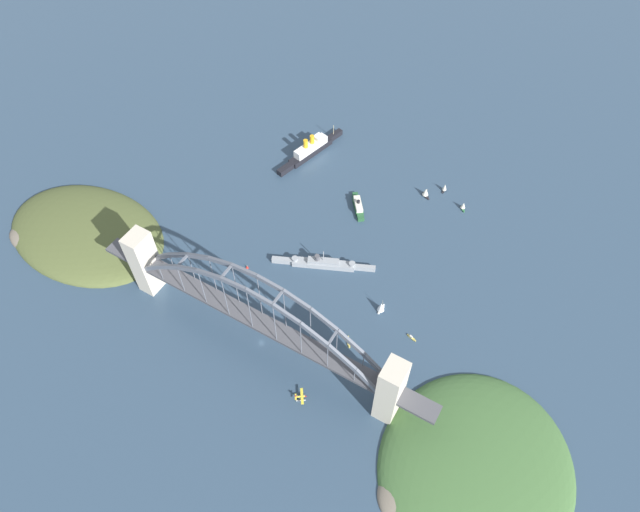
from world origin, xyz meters
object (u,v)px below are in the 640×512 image
(small_boat_0, at_px, (463,206))
(channel_marker_buoy, at_px, (247,267))
(small_boat_2, at_px, (426,192))
(naval_cruiser, at_px, (322,263))
(ocean_liner, at_px, (311,149))
(harbor_arch_bridge, at_px, (257,319))
(seaplane_taxiing_near_bridge, at_px, (301,397))
(small_boat_4, at_px, (445,188))
(harbor_ferry_steamer, at_px, (358,206))
(small_boat_5, at_px, (411,337))
(small_boat_3, at_px, (349,341))
(small_boat_1, at_px, (381,307))

(small_boat_0, distance_m, channel_marker_buoy, 181.12)
(small_boat_2, bearing_deg, small_boat_0, 3.17)
(naval_cruiser, xyz_separation_m, small_boat_0, (69.23, 108.03, 0.35))
(ocean_liner, bearing_deg, channel_marker_buoy, -79.85)
(harbor_arch_bridge, height_order, small_boat_2, harbor_arch_bridge)
(small_boat_0, bearing_deg, seaplane_taxiing_near_bridge, -97.73)
(ocean_liner, distance_m, small_boat_4, 120.92)
(harbor_ferry_steamer, height_order, channel_marker_buoy, harbor_ferry_steamer)
(seaplane_taxiing_near_bridge, relative_size, small_boat_5, 1.33)
(seaplane_taxiing_near_bridge, xyz_separation_m, small_boat_2, (-4.37, 204.32, 2.20))
(harbor_arch_bridge, height_order, harbor_ferry_steamer, harbor_arch_bridge)
(harbor_ferry_steamer, relative_size, small_boat_4, 3.41)
(small_boat_4, bearing_deg, harbor_ferry_steamer, -134.46)
(seaplane_taxiing_near_bridge, bearing_deg, small_boat_4, 88.16)
(naval_cruiser, height_order, small_boat_3, naval_cruiser)
(harbor_arch_bridge, xyz_separation_m, seaplane_taxiing_near_bridge, (44.45, -20.67, -28.00))
(small_boat_4, distance_m, channel_marker_buoy, 177.85)
(seaplane_taxiing_near_bridge, distance_m, small_boat_1, 85.82)
(small_boat_4, height_order, small_boat_5, small_boat_4)
(harbor_arch_bridge, bearing_deg, channel_marker_buoy, 133.36)
(small_boat_1, relative_size, small_boat_2, 1.23)
(harbor_arch_bridge, relative_size, seaplane_taxiing_near_bridge, 25.14)
(small_boat_0, bearing_deg, small_boat_1, -96.45)
(harbor_ferry_steamer, distance_m, small_boat_2, 58.14)
(channel_marker_buoy, bearing_deg, harbor_arch_bridge, -46.64)
(ocean_liner, xyz_separation_m, seaplane_taxiing_near_bridge, (112.63, -199.86, -3.68))
(small_boat_5, bearing_deg, small_boat_0, 96.26)
(harbor_ferry_steamer, bearing_deg, small_boat_1, -52.75)
(ocean_liner, height_order, small_boat_3, ocean_liner)
(small_boat_5, bearing_deg, channel_marker_buoy, -176.67)
(harbor_arch_bridge, xyz_separation_m, ocean_liner, (-68.19, 179.20, -24.32))
(naval_cruiser, xyz_separation_m, seaplane_taxiing_near_bridge, (41.25, -98.08, -1.24))
(small_boat_3, xyz_separation_m, small_boat_5, (35.56, 24.42, 0.00))
(harbor_ferry_steamer, xyz_separation_m, small_boat_3, (52.64, -112.60, -1.95))
(naval_cruiser, bearing_deg, seaplane_taxiing_near_bridge, -67.19)
(harbor_arch_bridge, distance_m, small_boat_5, 106.67)
(small_boat_1, xyz_separation_m, small_boat_5, (28.07, -9.09, -4.31))
(naval_cruiser, bearing_deg, harbor_ferry_steamer, 94.05)
(harbor_arch_bridge, distance_m, ocean_liner, 193.27)
(small_boat_3, xyz_separation_m, small_boat_4, (0.24, 166.49, 2.94))
(naval_cruiser, distance_m, harbor_ferry_steamer, 65.75)
(ocean_liner, height_order, small_boat_0, ocean_liner)
(seaplane_taxiing_near_bridge, height_order, small_boat_1, small_boat_1)
(harbor_arch_bridge, relative_size, small_boat_4, 31.80)
(small_boat_0, height_order, small_boat_1, small_boat_1)
(small_boat_0, bearing_deg, harbor_arch_bridge, -111.33)
(naval_cruiser, bearing_deg, small_boat_3, -44.41)
(small_boat_3, distance_m, small_boat_5, 43.14)
(naval_cruiser, height_order, small_boat_5, naval_cruiser)
(naval_cruiser, xyz_separation_m, harbor_ferry_steamer, (-4.65, 65.59, -0.44))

